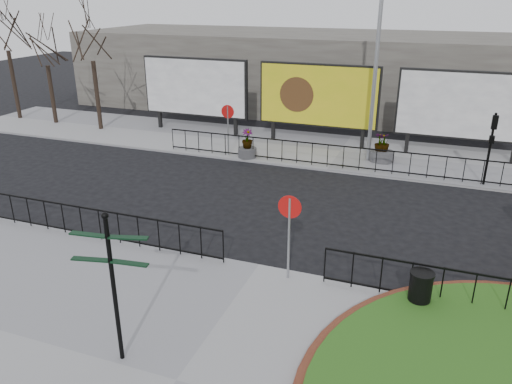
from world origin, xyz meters
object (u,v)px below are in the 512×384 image
at_px(planter_c, 383,152).
at_px(planter_a, 247,147).
at_px(fingerpost_sign, 112,274).
at_px(billboard_mid, 318,96).
at_px(litter_bin, 420,290).
at_px(planter_b, 379,151).
at_px(lamp_post, 377,58).

bearing_deg(planter_c, planter_a, -165.56).
distance_m(fingerpost_sign, planter_c, 16.30).
xyz_separation_m(billboard_mid, litter_bin, (6.00, -13.57, -1.97)).
bearing_deg(planter_b, fingerpost_sign, -102.25).
relative_size(litter_bin, planter_c, 0.74).
xyz_separation_m(billboard_mid, fingerpost_sign, (0.07, -17.78, -0.38)).
bearing_deg(fingerpost_sign, billboard_mid, 83.26).
xyz_separation_m(lamp_post, planter_a, (-5.52, -1.60, -4.20)).
relative_size(billboard_mid, planter_a, 4.49).
relative_size(litter_bin, planter_b, 0.74).
bearing_deg(planter_b, planter_c, 0.00).
relative_size(planter_a, planter_c, 1.02).
relative_size(billboard_mid, fingerpost_sign, 1.78).
bearing_deg(planter_c, litter_bin, -78.79).
distance_m(planter_a, planter_b, 6.22).
height_order(litter_bin, planter_b, planter_b).
bearing_deg(fingerpost_sign, planter_b, 70.79).
height_order(litter_bin, planter_c, planter_c).
distance_m(billboard_mid, planter_b, 4.48).
xyz_separation_m(fingerpost_sign, planter_c, (3.63, 15.80, -1.66)).
relative_size(litter_bin, planter_a, 0.72).
relative_size(lamp_post, fingerpost_sign, 2.66).
relative_size(fingerpost_sign, planter_b, 2.57).
bearing_deg(billboard_mid, planter_b, -29.39).
distance_m(litter_bin, planter_a, 13.13).
height_order(planter_a, planter_b, planter_a).
xyz_separation_m(billboard_mid, planter_a, (-2.51, -3.57, -1.97)).
relative_size(billboard_mid, litter_bin, 6.21).
height_order(fingerpost_sign, planter_c, fingerpost_sign).
bearing_deg(planter_a, billboard_mid, 54.88).
relative_size(fingerpost_sign, planter_a, 2.52).
distance_m(fingerpost_sign, litter_bin, 7.44).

